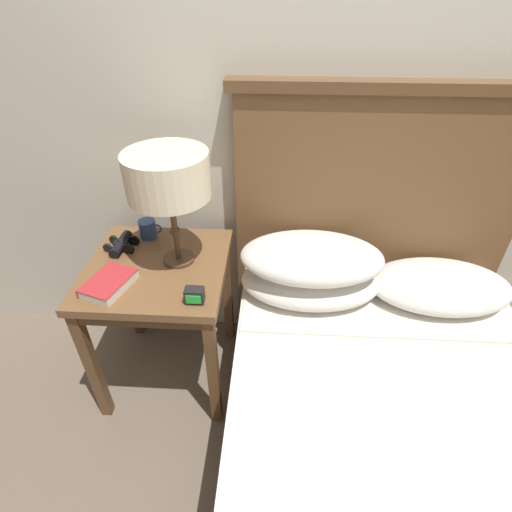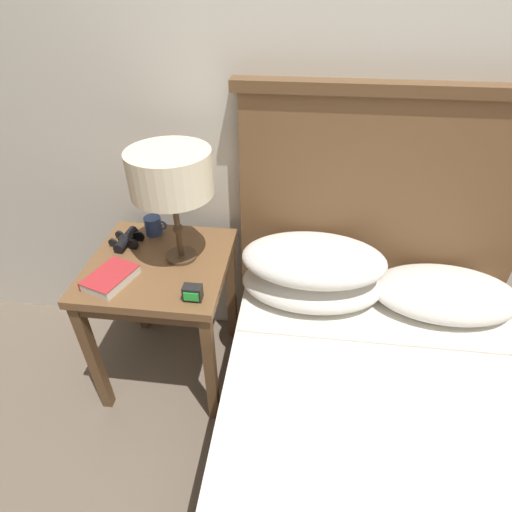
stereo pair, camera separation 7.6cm
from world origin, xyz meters
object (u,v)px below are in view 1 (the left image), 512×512
object	(u,v)px
table_lamp	(168,177)
alarm_clock	(194,295)
nightstand	(159,282)
book_on_nightstand	(108,283)
bed	(389,438)
binoculars_pair	(121,244)
coffee_mug	(148,229)

from	to	relation	value
table_lamp	alarm_clock	bearing A→B (deg)	-65.66
nightstand	table_lamp	world-z (taller)	table_lamp
book_on_nightstand	bed	bearing A→B (deg)	-17.73
bed	table_lamp	xyz separation A→B (m)	(-0.83, 0.53, 0.74)
binoculars_pair	table_lamp	bearing A→B (deg)	-14.64
nightstand	binoculars_pair	world-z (taller)	binoculars_pair
book_on_nightstand	alarm_clock	bearing A→B (deg)	-10.09
book_on_nightstand	alarm_clock	world-z (taller)	alarm_clock
coffee_mug	alarm_clock	size ratio (longest dim) A/B	1.47
bed	book_on_nightstand	size ratio (longest dim) A/B	8.15
binoculars_pair	nightstand	bearing A→B (deg)	-31.77
bed	coffee_mug	xyz separation A→B (m)	(-1.01, 0.70, 0.41)
binoculars_pair	coffee_mug	world-z (taller)	coffee_mug
table_lamp	binoculars_pair	xyz separation A→B (m)	(-0.27, 0.07, -0.35)
coffee_mug	nightstand	bearing A→B (deg)	-68.10
coffee_mug	binoculars_pair	bearing A→B (deg)	-134.70
table_lamp	book_on_nightstand	xyz separation A→B (m)	(-0.23, -0.19, -0.36)
bed	alarm_clock	world-z (taller)	bed
bed	coffee_mug	bearing A→B (deg)	145.33
table_lamp	binoculars_pair	world-z (taller)	table_lamp
book_on_nightstand	table_lamp	bearing A→B (deg)	39.39
bed	book_on_nightstand	distance (m)	1.18
nightstand	alarm_clock	distance (m)	0.32
book_on_nightstand	binoculars_pair	distance (m)	0.26
table_lamp	bed	bearing A→B (deg)	-32.45
nightstand	alarm_clock	xyz separation A→B (m)	(0.20, -0.21, 0.12)
nightstand	alarm_clock	bearing A→B (deg)	-45.99
book_on_nightstand	binoculars_pair	size ratio (longest dim) A/B	1.42
nightstand	bed	world-z (taller)	bed
nightstand	book_on_nightstand	bearing A→B (deg)	-133.31
table_lamp	nightstand	bearing A→B (deg)	-155.95
book_on_nightstand	alarm_clock	distance (m)	0.35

